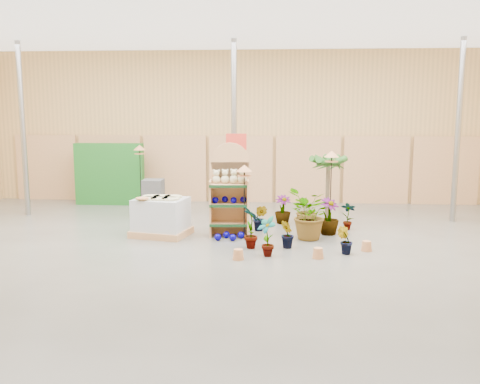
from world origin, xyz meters
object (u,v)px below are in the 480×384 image
object	(u,v)px
display_shelf	(230,193)
bird_table_front	(244,171)
potted_plant_2	(310,215)
pallet_stack	(161,217)

from	to	relation	value
display_shelf	bird_table_front	distance (m)	0.75
bird_table_front	potted_plant_2	distance (m)	1.69
display_shelf	bird_table_front	size ratio (longest dim) A/B	1.27
potted_plant_2	bird_table_front	bearing A→B (deg)	179.53
display_shelf	pallet_stack	xyz separation A→B (m)	(-1.51, -0.21, -0.52)
display_shelf	potted_plant_2	world-z (taller)	display_shelf
pallet_stack	potted_plant_2	bearing A→B (deg)	9.66
display_shelf	pallet_stack	bearing A→B (deg)	-176.02
pallet_stack	bird_table_front	distance (m)	2.15
pallet_stack	bird_table_front	size ratio (longest dim) A/B	0.85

